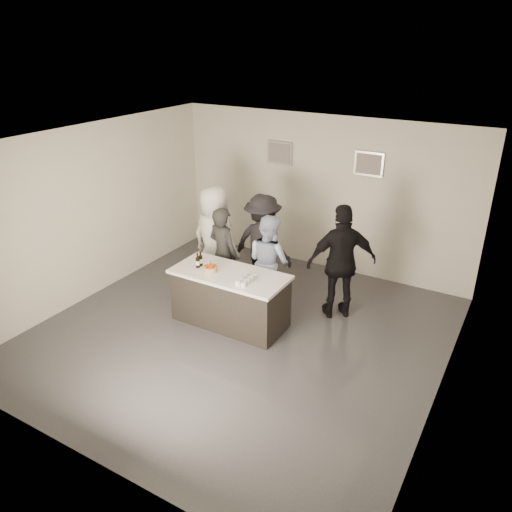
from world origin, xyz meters
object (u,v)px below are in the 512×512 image
at_px(cake, 210,269).
at_px(person_guest_left, 215,238).
at_px(beer_bottle_b, 198,260).
at_px(person_main_blue, 269,261).
at_px(person_guest_right, 342,262).
at_px(person_guest_back, 263,243).
at_px(beer_bottle_a, 201,258).
at_px(person_main_black, 223,253).
at_px(bar_counter, 230,298).

bearing_deg(cake, person_guest_left, 121.55).
relative_size(beer_bottle_b, person_guest_left, 0.14).
height_order(person_main_blue, person_guest_right, person_guest_right).
bearing_deg(person_guest_back, person_main_blue, 135.73).
relative_size(beer_bottle_a, person_guest_right, 0.13).
bearing_deg(person_main_black, beer_bottle_b, 106.12).
height_order(bar_counter, person_main_blue, person_main_blue).
relative_size(bar_counter, cake, 8.45).
bearing_deg(person_guest_right, person_guest_back, -44.33).
relative_size(bar_counter, beer_bottle_b, 7.15).
bearing_deg(person_main_black, beer_bottle_a, 106.32).
distance_m(cake, person_main_blue, 1.10).
bearing_deg(person_guest_back, beer_bottle_a, 78.86).
bearing_deg(person_guest_left, person_main_black, 144.48).
distance_m(bar_counter, beer_bottle_b, 0.80).
xyz_separation_m(beer_bottle_a, person_main_black, (-0.05, 0.72, -0.20)).
relative_size(cake, beer_bottle_a, 0.85).
height_order(person_main_blue, person_guest_back, person_guest_back).
xyz_separation_m(person_main_black, person_guest_left, (-0.35, 0.27, 0.12)).
relative_size(cake, person_guest_right, 0.11).
relative_size(person_main_black, person_guest_left, 0.88).
bearing_deg(bar_counter, person_main_black, 130.07).
bearing_deg(person_main_blue, person_guest_right, -147.85).
distance_m(bar_counter, person_guest_back, 1.39).
xyz_separation_m(person_guest_left, person_guest_right, (2.38, 0.14, 0.02)).
relative_size(beer_bottle_a, person_guest_back, 0.14).
xyz_separation_m(beer_bottle_a, person_main_blue, (0.79, 0.86, -0.21)).
bearing_deg(person_guest_back, person_guest_left, 28.09).
bearing_deg(cake, person_guest_back, 83.98).
bearing_deg(beer_bottle_b, person_guest_back, 73.80).
height_order(bar_counter, person_guest_back, person_guest_back).
bearing_deg(person_guest_left, beer_bottle_a, 113.80).
distance_m(person_guest_left, person_guest_back, 0.88).
height_order(beer_bottle_b, person_guest_left, person_guest_left).
bearing_deg(bar_counter, beer_bottle_a, -179.60).
bearing_deg(beer_bottle_b, person_main_blue, 50.16).
xyz_separation_m(person_guest_right, person_guest_back, (-1.57, 0.19, -0.07)).
relative_size(beer_bottle_a, person_main_blue, 0.16).
height_order(person_guest_right, person_guest_back, person_guest_right).
distance_m(beer_bottle_a, person_guest_back, 1.38).
height_order(beer_bottle_a, person_main_black, person_main_black).
height_order(beer_bottle_a, person_guest_right, person_guest_right).
height_order(cake, person_guest_back, person_guest_back).
height_order(beer_bottle_b, person_main_blue, person_main_blue).
height_order(bar_counter, person_guest_left, person_guest_left).
xyz_separation_m(cake, person_guest_back, (0.15, 1.41, -0.04)).
distance_m(cake, beer_bottle_b, 0.27).
xyz_separation_m(cake, person_guest_right, (1.72, 1.22, 0.03)).
relative_size(beer_bottle_b, person_guest_right, 0.13).
relative_size(bar_counter, person_guest_left, 0.98).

